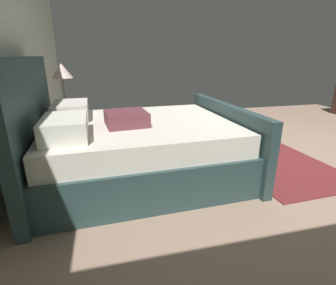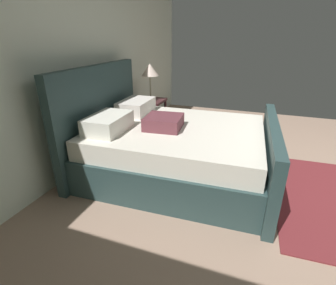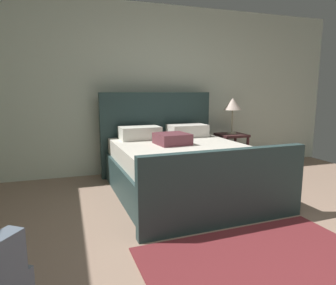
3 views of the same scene
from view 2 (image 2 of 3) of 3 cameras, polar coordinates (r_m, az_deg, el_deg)
The scene contains 5 objects.
wall_back at distance 3.48m, azimuth -18.47°, elevation 17.32°, with size 6.31×0.12×2.62m, color silver.
bed at distance 3.04m, azimuth 1.12°, elevation -0.95°, with size 1.85×2.22×1.28m.
nightstand_right at distance 4.36m, azimuth -3.87°, elevation 7.18°, with size 0.44×0.44×0.60m.
table_lamp_right at distance 4.23m, azimuth -4.12°, elevation 15.93°, with size 0.28×0.28×0.59m.
area_rug at distance 3.19m, azimuth 33.10°, elevation -10.98°, with size 1.82×1.13×0.01m, color maroon.
Camera 2 is at (-2.74, 1.23, 1.59)m, focal length 26.81 mm.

